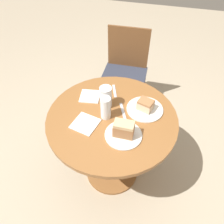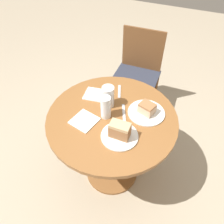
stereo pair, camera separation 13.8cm
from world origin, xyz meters
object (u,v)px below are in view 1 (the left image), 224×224
(chair, at_px, (125,73))
(cake_slice_near, at_px, (145,105))
(plate_near, at_px, (145,109))
(cake_slice_far, at_px, (124,129))
(plate_far, at_px, (123,135))
(glass_lemonade, at_px, (106,98))
(glass_water, at_px, (106,109))

(chair, relative_size, cake_slice_near, 7.34)
(plate_near, bearing_deg, cake_slice_far, -109.84)
(chair, distance_m, cake_slice_near, 0.83)
(chair, distance_m, plate_near, 0.81)
(plate_far, relative_size, glass_lemonade, 1.47)
(plate_far, relative_size, cake_slice_far, 1.87)
(chair, xyz_separation_m, cake_slice_far, (0.20, -0.96, 0.31))
(plate_near, distance_m, glass_water, 0.27)
(chair, height_order, plate_near, chair)
(cake_slice_far, bearing_deg, plate_near, 70.16)
(cake_slice_far, relative_size, glass_lemonade, 0.79)
(plate_far, height_order, glass_lemonade, glass_lemonade)
(cake_slice_near, bearing_deg, glass_lemonade, -174.24)
(cake_slice_near, xyz_separation_m, glass_lemonade, (-0.26, -0.03, 0.02))
(cake_slice_near, height_order, cake_slice_far, cake_slice_far)
(chair, distance_m, glass_lemonade, 0.81)
(glass_water, bearing_deg, cake_slice_near, 28.46)
(plate_near, relative_size, glass_water, 1.53)
(cake_slice_far, distance_m, glass_lemonade, 0.28)
(cake_slice_far, bearing_deg, glass_lemonade, 127.76)
(chair, bearing_deg, glass_water, -88.14)
(glass_lemonade, bearing_deg, cake_slice_far, -52.24)
(chair, height_order, glass_lemonade, glass_lemonade)
(cake_slice_near, bearing_deg, glass_water, -151.54)
(chair, height_order, glass_water, glass_water)
(glass_water, bearing_deg, chair, 93.70)
(plate_near, bearing_deg, glass_lemonade, -174.24)
(plate_near, height_order, cake_slice_near, cake_slice_near)
(cake_slice_far, bearing_deg, cake_slice_near, 70.16)
(chair, distance_m, cake_slice_far, 1.03)
(glass_lemonade, distance_m, glass_water, 0.10)
(cake_slice_near, distance_m, glass_lemonade, 0.26)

